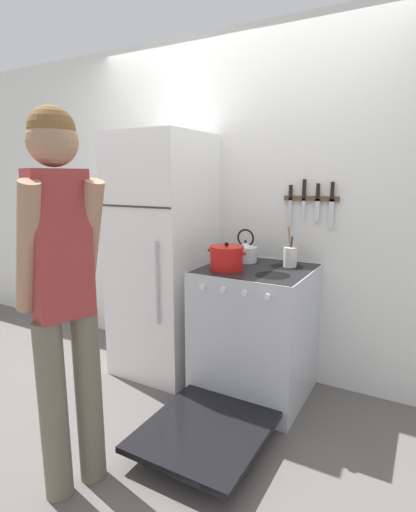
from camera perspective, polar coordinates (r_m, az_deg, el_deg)
name	(u,v)px	position (r m, az deg, el deg)	size (l,w,h in m)	color
ground_plane	(237,363)	(3.40, 4.11, -14.95)	(14.00, 14.00, 0.00)	#5B5654
wall_back	(241,207)	(3.09, 4.69, 7.04)	(10.00, 0.06, 2.55)	silver
refrigerator	(163,256)	(3.07, -6.44, 0.00)	(0.63, 0.68, 1.81)	white
stove_range	(253,334)	(2.79, 6.50, -11.00)	(0.71, 1.41, 0.90)	silver
dutch_oven_pot	(226,258)	(2.61, 2.66, -0.24)	(0.27, 0.23, 0.18)	red
tea_kettle	(246,252)	(2.85, 5.38, 0.61)	(0.21, 0.17, 0.24)	silver
utensil_jar	(290,256)	(2.74, 11.66, -0.03)	(0.09, 0.09, 0.27)	silver
person	(63,286)	(1.90, -20.01, -4.06)	(0.37, 0.43, 1.79)	#6B6051
wall_knife_strip	(311,198)	(2.85, 14.56, 8.05)	(0.38, 0.03, 0.34)	brown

